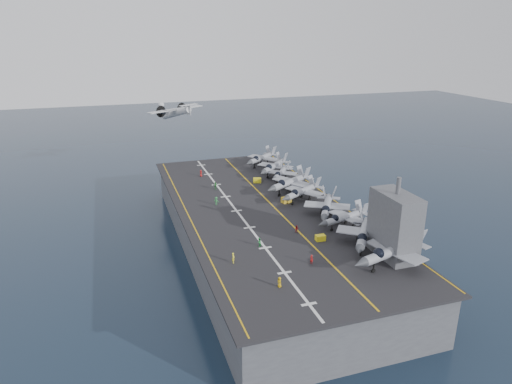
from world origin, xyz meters
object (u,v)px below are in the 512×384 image
object	(u,v)px
tow_cart_a	(320,238)
island_superstructure	(395,217)
transport_plane	(176,113)
fighter_jet_0	(393,250)

from	to	relation	value
tow_cart_a	island_superstructure	bearing A→B (deg)	-45.29
tow_cart_a	transport_plane	distance (m)	77.71
island_superstructure	transport_plane	distance (m)	88.61
island_superstructure	fighter_jet_0	bearing A→B (deg)	-123.49
island_superstructure	transport_plane	size ratio (longest dim) A/B	0.59
fighter_jet_0	tow_cart_a	distance (m)	15.15
tow_cart_a	fighter_jet_0	bearing A→B (deg)	-60.13
transport_plane	fighter_jet_0	bearing A→B (deg)	-74.99
fighter_jet_0	tow_cart_a	world-z (taller)	fighter_jet_0
island_superstructure	tow_cart_a	xyz separation A→B (m)	(-9.62, 9.72, -6.93)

